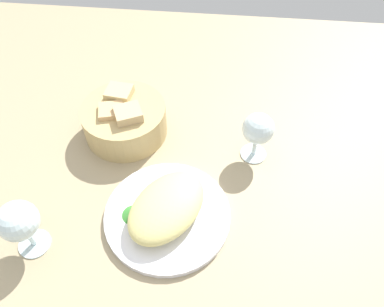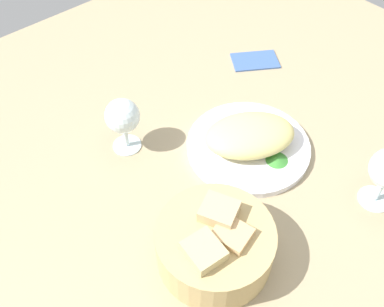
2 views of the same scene
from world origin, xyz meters
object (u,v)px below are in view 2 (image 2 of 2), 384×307
(wine_glass_near, at_px, (123,118))
(folded_napkin, at_px, (255,60))
(plate, at_px, (248,146))
(bread_basket, at_px, (215,244))

(wine_glass_near, relative_size, folded_napkin, 1.07)
(wine_glass_near, bearing_deg, plate, 136.57)
(plate, distance_m, folded_napkin, 0.29)
(folded_napkin, bearing_deg, plate, -106.15)
(plate, distance_m, wine_glass_near, 0.25)
(bread_basket, distance_m, wine_glass_near, 0.30)
(bread_basket, relative_size, wine_glass_near, 1.60)
(wine_glass_near, xyz_separation_m, folded_napkin, (-0.40, -0.02, -0.07))
(wine_glass_near, bearing_deg, folded_napkin, -177.42)
(bread_basket, height_order, folded_napkin, bread_basket)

